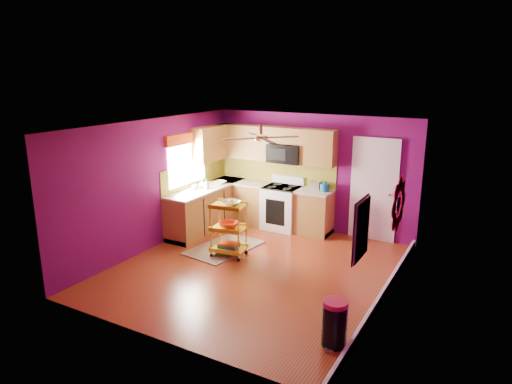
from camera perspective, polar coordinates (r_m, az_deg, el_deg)
The scene contains 18 objects.
ground at distance 8.09m, azimuth -0.13°, elevation -9.59°, with size 5.00×5.00×0.00m, color maroon.
room_envelope at distance 7.55m, azimuth 0.05°, elevation 1.72°, with size 4.54×5.04×2.52m.
lower_cabinets at distance 10.05m, azimuth -1.72°, elevation -2.02°, with size 2.81×2.31×0.94m.
electric_range at distance 9.97m, azimuth 3.26°, elevation -1.88°, with size 0.76×0.66×1.13m.
upper_cabinetry at distance 9.99m, azimuth -0.21°, elevation 5.93°, with size 2.80×2.30×1.26m.
left_window at distance 9.62m, azimuth -8.63°, elevation 5.03°, with size 0.08×1.35×1.08m.
panel_door at distance 9.46m, azimuth 14.50°, elevation 0.14°, with size 0.95×0.11×2.15m.
right_wall_art at distance 6.52m, azimuth 15.67°, elevation -2.70°, with size 0.04×2.74×1.04m.
ceiling_fan at distance 7.62m, azimuth 0.61°, elevation 6.86°, with size 1.01×1.01×0.26m.
shag_rug at distance 9.00m, azimuth -4.01°, elevation -6.96°, with size 0.91×1.49×0.02m, color black.
rolling_cart at distance 8.45m, azimuth -3.41°, elevation -4.37°, with size 0.67×0.53×1.11m.
trash_can at distance 6.00m, azimuth 9.78°, elevation -15.84°, with size 0.39×0.40×0.61m.
teal_kettle at distance 9.55m, azimuth 8.56°, elevation 0.59°, with size 0.18×0.18×0.21m.
toaster at distance 9.67m, azimuth 7.43°, elevation 0.85°, with size 0.22×0.15×0.18m, color beige.
soap_bottle_a at distance 9.71m, azimuth -6.24°, elevation 1.00°, with size 0.09×0.09×0.20m, color #EA3F72.
soap_bottle_b at distance 9.77m, azimuth -6.74°, elevation 1.04°, with size 0.15×0.15×0.19m, color white.
counter_dish at distance 10.11m, azimuth -4.51°, elevation 1.21°, with size 0.26×0.26×0.06m, color white.
counter_cup at distance 9.69m, azimuth -7.65°, elevation 0.61°, with size 0.12×0.12×0.10m, color white.
Camera 1 is at (3.62, -6.42, 3.35)m, focal length 32.00 mm.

